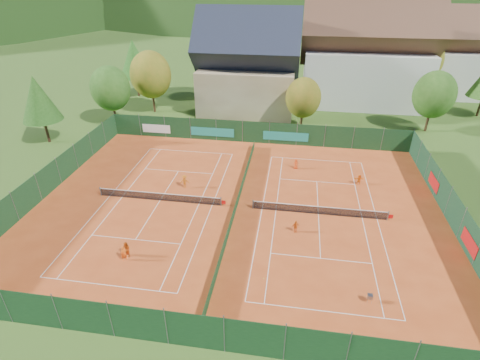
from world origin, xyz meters
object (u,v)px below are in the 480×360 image
hotel_block_a (366,60)px  player_right_far_b (359,179)px  player_left_far (185,181)px  player_right_near (296,226)px  ball_hopper (370,296)px  player_left_mid (126,250)px  player_left_near (124,254)px  hotel_block_b (439,57)px  chalet (248,69)px  player_right_far_a (296,164)px

hotel_block_a → player_right_far_b: hotel_block_a is taller
player_left_far → player_right_near: 13.52m
ball_hopper → player_right_far_b: 17.14m
player_left_mid → player_left_near: bearing=-64.4°
hotel_block_b → ball_hopper: bearing=-109.0°
ball_hopper → player_left_far: 22.12m
chalet → ball_hopper: bearing=-70.6°
player_left_near → player_right_near: 14.86m
player_left_mid → hotel_block_a: bearing=90.4°
hotel_block_a → player_right_near: 41.00m
player_left_near → player_right_near: (13.64, 5.90, -0.07)m
hotel_block_b → ball_hopper: 58.00m
chalet → player_right_far_b: 28.76m
hotel_block_a → player_left_near: hotel_block_a is taller
player_left_far → hotel_block_a: bearing=-137.6°
player_right_near → player_right_far_b: bearing=29.0°
chalet → player_right_far_a: chalet is taller
chalet → hotel_block_b: bearing=23.0°
player_left_far → player_right_far_a: 13.33m
ball_hopper → chalet: bearing=109.4°
player_left_near → player_left_far: 12.15m
chalet → player_left_mid: (-4.78, -38.59, -5.91)m
ball_hopper → player_right_near: 9.19m
ball_hopper → player_left_near: (-19.06, 1.52, 0.12)m
player_right_near → player_left_near: bearing=177.0°
player_left_far → hotel_block_b: bearing=-145.1°
hotel_block_b → player_right_far_b: hotel_block_b is taller
hotel_block_a → player_left_far: size_ratio=14.55×
hotel_block_b → player_left_far: bearing=-131.5°
chalet → hotel_block_a: bearing=17.5°
chalet → player_left_mid: 39.33m
player_right_far_b → player_left_near: bearing=29.5°
hotel_block_a → ball_hopper: 47.29m
player_left_near → player_left_mid: (0.02, 0.45, 0.04)m
ball_hopper → player_right_far_b: bearing=85.8°
chalet → player_left_near: bearing=-97.0°
player_left_near → hotel_block_b: bearing=28.7°
player_left_near → player_right_far_b: size_ratio=1.13×
hotel_block_a → player_right_far_b: size_ratio=18.01×
player_left_mid → player_right_near: bearing=50.3°
player_right_near → hotel_block_a: bearing=49.0°
hotel_block_b → ball_hopper: size_ratio=21.60×
player_left_far → player_right_far_a: player_left_far is taller
player_left_near → ball_hopper: bearing=-30.3°
hotel_block_b → ball_hopper: hotel_block_b is taller
player_right_far_a → player_right_far_b: bearing=152.5°
hotel_block_a → ball_hopper: (-4.74, -46.55, -6.83)m
hotel_block_a → player_left_near: size_ratio=15.89×
player_left_mid → player_right_near: size_ratio=1.17×
chalet → player_right_far_a: size_ratio=13.52×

